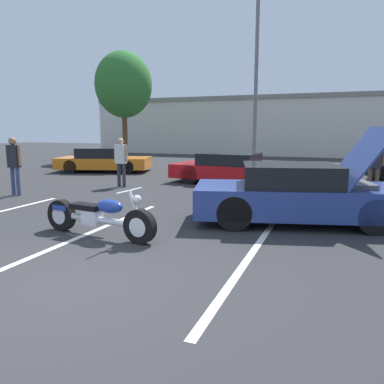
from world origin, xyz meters
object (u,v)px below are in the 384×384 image
(tree_background, at_px, (124,85))
(spectator_by_show_car, at_px, (375,161))
(parked_car_mid_row, at_px, (233,169))
(light_pole, at_px, (258,68))
(parked_car_left_row, at_px, (103,160))
(motorcycle, at_px, (98,216))
(spectator_midground, at_px, (14,161))
(show_car_hood_open, at_px, (298,194))
(spectator_near_motorcycle, at_px, (121,158))

(tree_background, xyz_separation_m, spectator_by_show_car, (13.76, -8.70, -3.65))
(spectator_by_show_car, bearing_deg, parked_car_mid_row, 167.84)
(light_pole, height_order, parked_car_left_row, light_pole)
(light_pole, xyz_separation_m, spectator_by_show_car, (4.87, -6.39, -3.84))
(tree_background, bearing_deg, light_pole, -14.61)
(motorcycle, distance_m, parked_car_mid_row, 7.58)
(spectator_midground, bearing_deg, parked_car_mid_row, 41.19)
(light_pole, relative_size, show_car_hood_open, 1.96)
(light_pole, height_order, tree_background, light_pole)
(parked_car_left_row, height_order, spectator_midground, spectator_midground)
(show_car_hood_open, xyz_separation_m, parked_car_mid_row, (-2.81, 5.16, -0.08))
(parked_car_mid_row, distance_m, spectator_by_show_car, 4.71)
(light_pole, bearing_deg, parked_car_left_row, -149.34)
(tree_background, relative_size, parked_car_mid_row, 1.45)
(motorcycle, bearing_deg, light_pole, 95.37)
(spectator_near_motorcycle, bearing_deg, parked_car_mid_row, 32.77)
(tree_background, height_order, motorcycle, tree_background)
(motorcycle, xyz_separation_m, parked_car_mid_row, (0.54, 7.56, 0.16))
(show_car_hood_open, distance_m, parked_car_left_row, 11.66)
(motorcycle, relative_size, show_car_hood_open, 0.55)
(spectator_by_show_car, distance_m, spectator_midground, 10.72)
(light_pole, distance_m, spectator_near_motorcycle, 9.05)
(tree_background, relative_size, show_car_hood_open, 1.47)
(spectator_near_motorcycle, bearing_deg, spectator_midground, -128.64)
(spectator_near_motorcycle, bearing_deg, light_pole, 67.86)
(light_pole, height_order, show_car_hood_open, light_pole)
(motorcycle, relative_size, spectator_by_show_car, 1.43)
(parked_car_mid_row, distance_m, spectator_midground, 7.26)
(motorcycle, xyz_separation_m, show_car_hood_open, (3.34, 2.40, 0.23))
(show_car_hood_open, bearing_deg, spectator_near_motorcycle, 139.23)
(parked_car_mid_row, distance_m, spectator_near_motorcycle, 4.03)
(parked_car_left_row, relative_size, spectator_midground, 2.61)
(tree_background, xyz_separation_m, parked_car_left_row, (2.50, -6.11, -4.16))
(motorcycle, bearing_deg, show_car_hood_open, 42.14)
(parked_car_mid_row, height_order, spectator_near_motorcycle, spectator_near_motorcycle)
(motorcycle, bearing_deg, parked_car_mid_row, 92.40)
(light_pole, bearing_deg, spectator_near_motorcycle, -112.14)
(show_car_hood_open, distance_m, spectator_by_show_car, 4.55)
(parked_car_mid_row, relative_size, spectator_midground, 2.66)
(motorcycle, bearing_deg, spectator_near_motorcycle, 124.21)
(parked_car_mid_row, height_order, spectator_midground, spectator_midground)
(light_pole, xyz_separation_m, motorcycle, (-0.25, -12.96, -4.50))
(show_car_hood_open, xyz_separation_m, spectator_midground, (-8.25, 0.39, 0.43))
(tree_background, relative_size, motorcycle, 2.70)
(motorcycle, height_order, spectator_by_show_car, spectator_by_show_car)
(tree_background, bearing_deg, spectator_by_show_car, -32.32)
(parked_car_left_row, bearing_deg, spectator_midground, -95.92)
(tree_background, distance_m, spectator_near_motorcycle, 12.05)
(show_car_hood_open, xyz_separation_m, spectator_by_show_car, (1.77, 4.17, 0.43))
(light_pole, height_order, spectator_near_motorcycle, light_pole)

